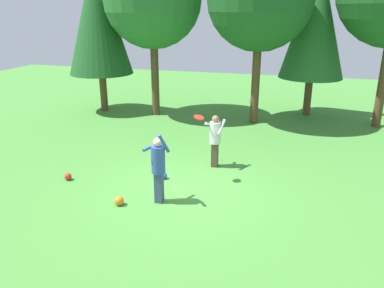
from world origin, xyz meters
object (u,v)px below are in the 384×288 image
(person_thrower, at_px, (158,164))
(ball_blue, at_px, (164,176))
(tree_far_left, at_px, (98,16))
(tree_right, at_px, (316,20))
(frisbee, at_px, (199,117))
(ball_red, at_px, (68,177))
(ball_orange, at_px, (119,201))
(person_catcher, at_px, (215,137))

(person_thrower, bearing_deg, ball_blue, 38.47)
(person_thrower, height_order, tree_far_left, tree_far_left)
(person_thrower, relative_size, ball_blue, 9.57)
(tree_right, distance_m, tree_far_left, 9.48)
(frisbee, xyz_separation_m, tree_far_left, (-6.38, 6.52, 2.45))
(ball_red, distance_m, tree_right, 12.05)
(ball_red, xyz_separation_m, ball_orange, (2.06, -0.96, 0.02))
(person_catcher, height_order, frisbee, frisbee)
(person_thrower, height_order, tree_right, tree_right)
(person_catcher, relative_size, ball_orange, 6.95)
(ball_blue, relative_size, ball_red, 0.97)
(person_catcher, relative_size, tree_far_left, 0.24)
(tree_right, bearing_deg, ball_red, -124.97)
(person_catcher, bearing_deg, ball_red, -50.88)
(person_thrower, bearing_deg, tree_far_left, 59.08)
(person_thrower, relative_size, ball_orange, 8.03)
(person_thrower, relative_size, tree_right, 0.28)
(person_thrower, height_order, ball_red, person_thrower)
(person_catcher, xyz_separation_m, ball_blue, (-1.19, -1.31, -0.86))
(ball_blue, xyz_separation_m, tree_right, (3.91, 8.48, 4.07))
(person_catcher, height_order, ball_blue, person_catcher)
(ball_red, bearing_deg, ball_blue, 17.36)
(person_thrower, xyz_separation_m, tree_right, (3.55, 9.81, 3.15))
(ball_orange, relative_size, tree_right, 0.04)
(person_thrower, height_order, frisbee, frisbee)
(person_catcher, relative_size, ball_blue, 8.29)
(tree_right, bearing_deg, frisbee, -109.26)
(person_thrower, xyz_separation_m, tree_far_left, (-5.75, 7.98, 3.29))
(person_thrower, distance_m, tree_right, 10.90)
(person_thrower, distance_m, ball_blue, 1.65)
(ball_orange, bearing_deg, ball_blue, 73.24)
(tree_right, bearing_deg, tree_far_left, -168.87)
(ball_red, bearing_deg, tree_right, 55.03)
(ball_red, distance_m, tree_far_left, 9.01)
(frisbee, height_order, ball_blue, frisbee)
(person_thrower, xyz_separation_m, ball_blue, (-0.36, 1.33, -0.92))
(tree_right, height_order, tree_far_left, tree_far_left)
(frisbee, bearing_deg, person_thrower, -113.31)
(frisbee, distance_m, ball_orange, 3.00)
(person_catcher, distance_m, ball_orange, 3.63)
(ball_blue, xyz_separation_m, tree_far_left, (-5.39, 6.66, 4.21))
(ball_blue, bearing_deg, frisbee, 7.87)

